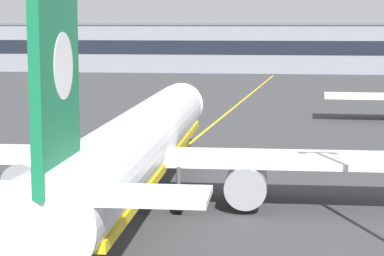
{
  "coord_description": "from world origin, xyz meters",
  "views": [
    {
      "loc": [
        8.59,
        -28.49,
        10.3
      ],
      "look_at": [
        3.34,
        12.76,
        4.47
      ],
      "focal_mm": 70.52,
      "sensor_mm": 36.0,
      "label": 1
    }
  ],
  "objects": [
    {
      "name": "taxiway_centreline",
      "position": [
        0.0,
        30.0,
        0.0
      ],
      "size": [
        11.79,
        179.65,
        0.01
      ],
      "primitive_type": "cube",
      "rotation": [
        0.0,
        0.0,
        -0.06
      ],
      "color": "yellow",
      "rests_on": "ground"
    },
    {
      "name": "airliner_foreground",
      "position": [
        0.2,
        12.81,
        3.37
      ],
      "size": [
        32.09,
        41.45,
        11.65
      ],
      "color": "white",
      "rests_on": "ground"
    },
    {
      "name": "safety_cone_by_nose_gear",
      "position": [
        0.64,
        28.25,
        0.26
      ],
      "size": [
        0.44,
        0.44,
        0.55
      ],
      "color": "orange",
      "rests_on": "ground"
    },
    {
      "name": "terminal_building",
      "position": [
        -2.07,
        130.45,
        5.08
      ],
      "size": [
        162.56,
        12.4,
        10.14
      ],
      "color": "gray",
      "rests_on": "ground"
    }
  ]
}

